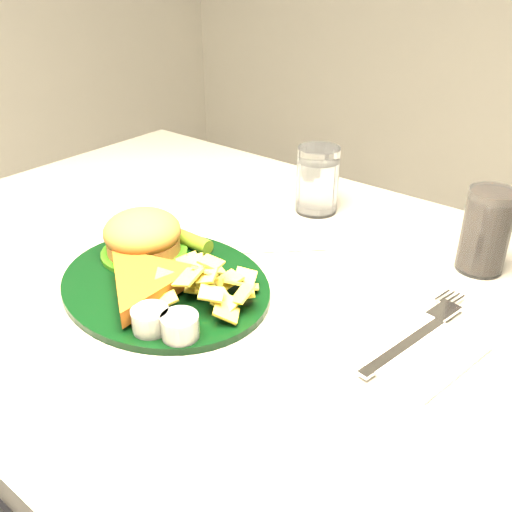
% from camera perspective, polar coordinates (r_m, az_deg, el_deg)
% --- Properties ---
extents(table, '(1.20, 0.80, 0.75)m').
position_cam_1_polar(table, '(1.04, -1.05, -19.64)').
color(table, gray).
rests_on(table, ground).
extents(dinner_plate, '(0.35, 0.31, 0.07)m').
position_cam_1_polar(dinner_plate, '(0.76, -9.27, -0.87)').
color(dinner_plate, black).
rests_on(dinner_plate, table).
extents(water_glass, '(0.09, 0.09, 0.11)m').
position_cam_1_polar(water_glass, '(0.97, 6.16, 7.56)').
color(water_glass, silver).
rests_on(water_glass, table).
extents(cola_glass, '(0.08, 0.08, 0.12)m').
position_cam_1_polar(cola_glass, '(0.84, 22.01, 2.34)').
color(cola_glass, black).
rests_on(cola_glass, table).
extents(fork_napkin, '(0.18, 0.21, 0.01)m').
position_cam_1_polar(fork_napkin, '(0.68, 14.95, -8.31)').
color(fork_napkin, white).
rests_on(fork_napkin, table).
extents(wrapped_straw, '(0.19, 0.18, 0.01)m').
position_cam_1_polar(wrapped_straw, '(0.85, 1.87, 0.61)').
color(wrapped_straw, white).
rests_on(wrapped_straw, table).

